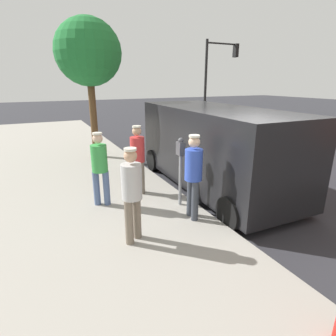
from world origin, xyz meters
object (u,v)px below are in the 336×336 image
(pedestrian_in_gray, at_px, (132,190))
(parked_van, at_px, (215,146))
(pedestrian_in_red, at_px, (138,155))
(street_tree, at_px, (88,53))
(pedestrian_in_blue, at_px, (193,172))
(parking_meter_near, at_px, (181,160))
(traffic_light_corner, at_px, (217,69))
(pedestrian_in_green, at_px, (100,165))

(pedestrian_in_gray, height_order, parked_van, parked_van)
(pedestrian_in_red, bearing_deg, street_tree, -87.17)
(pedestrian_in_red, xyz_separation_m, pedestrian_in_blue, (-0.51, 1.71, 0.02))
(parking_meter_near, relative_size, parked_van, 0.29)
(pedestrian_in_blue, height_order, traffic_light_corner, traffic_light_corner)
(parked_van, relative_size, traffic_light_corner, 1.01)
(pedestrian_in_gray, bearing_deg, traffic_light_corner, -130.83)
(pedestrian_in_gray, relative_size, street_tree, 0.35)
(parking_meter_near, xyz_separation_m, pedestrian_in_green, (1.56, -0.77, -0.10))
(pedestrian_in_red, xyz_separation_m, street_tree, (0.19, -3.93, 2.57))
(pedestrian_in_red, bearing_deg, pedestrian_in_gray, 67.39)
(pedestrian_in_green, relative_size, street_tree, 0.35)
(pedestrian_in_green, relative_size, pedestrian_in_gray, 0.99)
(parking_meter_near, relative_size, pedestrian_in_red, 0.92)
(parked_van, bearing_deg, traffic_light_corner, -125.58)
(pedestrian_in_blue, bearing_deg, pedestrian_in_red, -73.31)
(pedestrian_in_red, xyz_separation_m, traffic_light_corner, (-8.71, -9.05, 2.42))
(pedestrian_in_gray, distance_m, pedestrian_in_red, 2.15)
(pedestrian_in_red, bearing_deg, parked_van, 174.15)
(pedestrian_in_gray, bearing_deg, pedestrian_in_blue, -168.40)
(pedestrian_in_red, xyz_separation_m, parked_van, (-2.08, 0.21, 0.06))
(parked_van, height_order, street_tree, street_tree)
(parking_meter_near, distance_m, pedestrian_in_green, 1.74)
(pedestrian_in_green, bearing_deg, street_tree, -100.43)
(pedestrian_in_green, bearing_deg, traffic_light_corner, -136.00)
(parked_van, bearing_deg, pedestrian_in_blue, 43.73)
(pedestrian_in_gray, height_order, street_tree, street_tree)
(pedestrian_in_green, bearing_deg, parking_meter_near, 153.58)
(parking_meter_near, xyz_separation_m, street_tree, (0.78, -5.00, 2.49))
(pedestrian_in_green, xyz_separation_m, street_tree, (-0.78, -4.23, 2.60))
(parked_van, xyz_separation_m, traffic_light_corner, (-6.63, -9.26, 2.36))
(pedestrian_in_gray, bearing_deg, pedestrian_in_green, -85.11)
(street_tree, bearing_deg, pedestrian_in_red, 92.83)
(pedestrian_in_blue, bearing_deg, traffic_light_corner, -127.29)
(pedestrian_in_gray, height_order, pedestrian_in_blue, pedestrian_in_blue)
(traffic_light_corner, bearing_deg, pedestrian_in_red, 46.10)
(pedestrian_in_gray, height_order, traffic_light_corner, traffic_light_corner)
(pedestrian_in_blue, bearing_deg, street_tree, -82.84)
(pedestrian_in_gray, distance_m, parked_van, 3.41)
(pedestrian_in_blue, xyz_separation_m, street_tree, (0.71, -5.64, 2.55))
(pedestrian_in_gray, relative_size, pedestrian_in_red, 0.99)
(parked_van, bearing_deg, pedestrian_in_red, -5.85)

